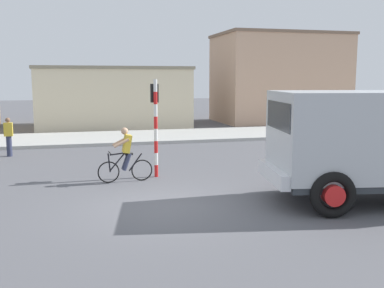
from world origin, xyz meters
TOP-DOWN VIEW (x-y plane):
  - ground_plane at (0.00, 0.00)m, footprint 120.00×120.00m
  - sidewalk_far at (0.00, 13.19)m, footprint 80.00×5.00m
  - truck_foreground at (5.34, -0.94)m, footprint 5.76×3.52m
  - cyclist at (-0.69, 3.02)m, footprint 1.73×0.50m
  - traffic_light_pole at (0.37, 3.57)m, footprint 0.24×0.43m
  - pedestrian_near_kerb at (-4.87, 8.93)m, footprint 0.34×0.22m
  - building_mid_block at (0.34, 20.12)m, footprint 9.93×6.69m
  - building_corner_right at (12.73, 20.26)m, footprint 9.26×6.10m

SIDE VIEW (x-z plane):
  - ground_plane at x=0.00m, z-range 0.00..0.00m
  - sidewalk_far at x=0.00m, z-range 0.00..0.16m
  - pedestrian_near_kerb at x=-4.87m, z-range 0.04..1.66m
  - cyclist at x=-0.69m, z-range 0.00..1.72m
  - truck_foreground at x=5.34m, z-range 0.22..3.12m
  - building_mid_block at x=0.34m, z-range 0.00..3.99m
  - traffic_light_pole at x=0.37m, z-range 0.47..3.67m
  - building_corner_right at x=12.73m, z-range 0.00..6.49m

